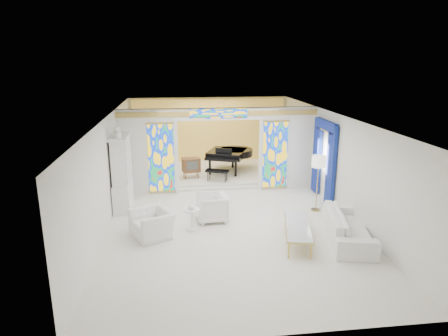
{
  "coord_description": "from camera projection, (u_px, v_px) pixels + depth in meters",
  "views": [
    {
      "loc": [
        -1.49,
        -11.74,
        4.64
      ],
      "look_at": [
        -0.03,
        0.2,
        1.34
      ],
      "focal_mm": 32.0,
      "sensor_mm": 36.0,
      "label": 1
    }
  ],
  "objects": [
    {
      "name": "stained_glass_transom",
      "position": [
        219.0,
        114.0,
        13.71
      ],
      "size": [
        2.0,
        0.04,
        0.34
      ],
      "primitive_type": "cube",
      "color": "gold",
      "rests_on": "partition_wall"
    },
    {
      "name": "wall_right",
      "position": [
        335.0,
        161.0,
        12.66
      ],
      "size": [
        0.02,
        12.0,
        3.0
      ],
      "primitive_type": "cube",
      "color": "silver",
      "rests_on": "floor"
    },
    {
      "name": "wall_front",
      "position": [
        272.0,
        258.0,
        6.5
      ],
      "size": [
        7.0,
        0.02,
        3.0
      ],
      "primitive_type": "cube",
      "color": "silver",
      "rests_on": "floor"
    },
    {
      "name": "chandelier",
      "position": [
        218.0,
        113.0,
        15.82
      ],
      "size": [
        0.48,
        0.48,
        0.3
      ],
      "primitive_type": "cylinder",
      "color": "#B79740",
      "rests_on": "ceiling"
    },
    {
      "name": "stained_glass_left",
      "position": [
        161.0,
        158.0,
        13.87
      ],
      "size": [
        0.9,
        0.04,
        2.4
      ],
      "primitive_type": "cube",
      "color": "gold",
      "rests_on": "partition_wall"
    },
    {
      "name": "gold_curtain_back",
      "position": [
        209.0,
        131.0,
        17.87
      ],
      "size": [
        6.7,
        0.1,
        2.9
      ],
      "primitive_type": "cube",
      "color": "#FDD658",
      "rests_on": "wall_back"
    },
    {
      "name": "sofa",
      "position": [
        348.0,
        226.0,
        10.51
      ],
      "size": [
        1.56,
        2.74,
        0.75
      ],
      "primitive_type": "imported",
      "rotation": [
        0.0,
        0.0,
        1.34
      ],
      "color": "silver",
      "rests_on": "floor"
    },
    {
      "name": "coffee_table",
      "position": [
        298.0,
        226.0,
        10.4
      ],
      "size": [
        1.1,
        2.14,
        0.46
      ],
      "rotation": [
        0.0,
        0.0,
        -0.24
      ],
      "color": "white",
      "rests_on": "floor"
    },
    {
      "name": "armchair_right",
      "position": [
        212.0,
        208.0,
        11.76
      ],
      "size": [
        0.93,
        0.91,
        0.81
      ],
      "primitive_type": "imported",
      "rotation": [
        0.0,
        0.0,
        -1.51
      ],
      "color": "silver",
      "rests_on": "floor"
    },
    {
      "name": "wall_back",
      "position": [
        209.0,
        131.0,
        17.99
      ],
      "size": [
        7.0,
        0.02,
        3.0
      ],
      "primitive_type": "cube",
      "color": "silver",
      "rests_on": "floor"
    },
    {
      "name": "vase",
      "position": [
        192.0,
        206.0,
        11.05
      ],
      "size": [
        0.24,
        0.24,
        0.19
      ],
      "primitive_type": "imported",
      "rotation": [
        0.0,
        0.0,
        0.43
      ],
      "color": "silver",
      "rests_on": "side_table"
    },
    {
      "name": "tv_console",
      "position": [
        191.0,
        165.0,
        15.4
      ],
      "size": [
        0.73,
        0.56,
        0.77
      ],
      "rotation": [
        0.0,
        0.0,
        0.17
      ],
      "color": "brown",
      "rests_on": "alcove_platform"
    },
    {
      "name": "floor_lamp",
      "position": [
        319.0,
        164.0,
        12.25
      ],
      "size": [
        0.56,
        0.56,
        1.77
      ],
      "rotation": [
        0.0,
        0.0,
        0.37
      ],
      "color": "#B79740",
      "rests_on": "floor"
    },
    {
      "name": "partition_wall",
      "position": [
        219.0,
        146.0,
        14.11
      ],
      "size": [
        7.0,
        0.22,
        3.0
      ],
      "color": "silver",
      "rests_on": "floor"
    },
    {
      "name": "grand_piano",
      "position": [
        231.0,
        154.0,
        16.3
      ],
      "size": [
        2.3,
        2.76,
        1.06
      ],
      "rotation": [
        0.0,
        0.0,
        -0.39
      ],
      "color": "black",
      "rests_on": "alcove_platform"
    },
    {
      "name": "floor",
      "position": [
        226.0,
        210.0,
        12.64
      ],
      "size": [
        12.0,
        12.0,
        0.0
      ],
      "primitive_type": "plane",
      "color": "silver",
      "rests_on": "ground"
    },
    {
      "name": "side_table",
      "position": [
        192.0,
        216.0,
        11.13
      ],
      "size": [
        0.5,
        0.5,
        0.6
      ],
      "rotation": [
        0.0,
        0.0,
        0.03
      ],
      "color": "white",
      "rests_on": "floor"
    },
    {
      "name": "ceiling",
      "position": [
        226.0,
        116.0,
        11.85
      ],
      "size": [
        7.0,
        12.0,
        0.02
      ],
      "primitive_type": "cube",
      "color": "white",
      "rests_on": "wall_back"
    },
    {
      "name": "wall_left",
      "position": [
        109.0,
        168.0,
        11.83
      ],
      "size": [
        0.02,
        12.0,
        3.0
      ],
      "primitive_type": "cube",
      "color": "silver",
      "rests_on": "floor"
    },
    {
      "name": "armchair_left",
      "position": [
        152.0,
        224.0,
        10.72
      ],
      "size": [
        1.36,
        1.42,
        0.72
      ],
      "primitive_type": "imported",
      "rotation": [
        0.0,
        0.0,
        -1.1
      ],
      "color": "white",
      "rests_on": "floor"
    },
    {
      "name": "stained_glass_right",
      "position": [
        275.0,
        155.0,
        14.35
      ],
      "size": [
        0.9,
        0.04,
        2.4
      ],
      "primitive_type": "cube",
      "color": "gold",
      "rests_on": "partition_wall"
    },
    {
      "name": "china_cabinet",
      "position": [
        122.0,
        173.0,
        12.53
      ],
      "size": [
        0.56,
        1.46,
        2.72
      ],
      "color": "white",
      "rests_on": "floor"
    },
    {
      "name": "alcove_platform",
      "position": [
        213.0,
        172.0,
        16.54
      ],
      "size": [
        6.8,
        3.8,
        0.18
      ],
      "primitive_type": "cube",
      "color": "silver",
      "rests_on": "floor"
    },
    {
      "name": "blue_drapes",
      "position": [
        324.0,
        154.0,
        13.29
      ],
      "size": [
        0.14,
        1.85,
        2.65
      ],
      "color": "navy",
      "rests_on": "wall_right"
    }
  ]
}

